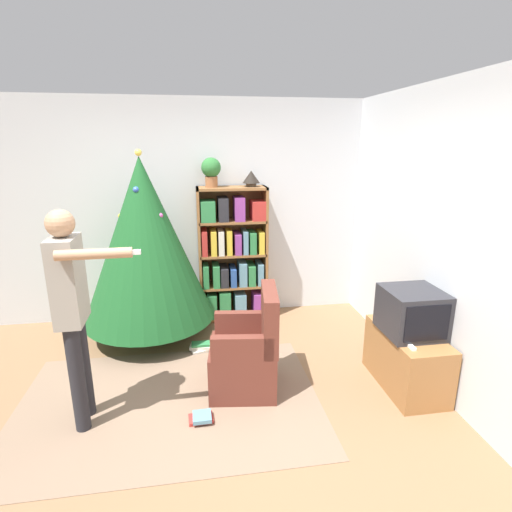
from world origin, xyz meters
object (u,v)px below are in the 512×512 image
Objects in this scene: standing_person at (72,303)px; potted_plant at (211,170)px; christmas_tree at (145,241)px; television at (412,312)px; bookshelf at (232,257)px; armchair at (248,355)px; table_lamp at (251,178)px.

standing_person is 5.06× the size of potted_plant.
television is at bearing -30.24° from christmas_tree.
bookshelf is at bearing -1.93° from potted_plant.
armchair is (0.93, -1.17, -0.77)m from christmas_tree.
television is 1.44× the size of potted_plant.
potted_plant reaches higher than armchair.
potted_plant is (0.73, 0.34, 0.71)m from christmas_tree.
bookshelf is 3.41× the size of television.
television is 0.23× the size of christmas_tree.
armchair is (-1.39, 0.18, -0.39)m from television.
standing_person is 8.33× the size of table_lamp.
potted_plant reaches higher than bookshelf.
table_lamp is (-1.13, 1.70, 1.00)m from television.
standing_person is at bearing -72.29° from armchair.
bookshelf is 1.75× the size of armchair.
bookshelf is at bearing 128.90° from television.
television is 0.51× the size of armchair.
bookshelf is 2.17m from television.
television is 2.27m from table_lamp.
potted_plant is (-0.20, 1.52, 1.48)m from armchair.
christmas_tree is at bearing -134.27° from armchair.
christmas_tree reaches higher than armchair.
armchair is 1.48m from standing_person.
armchair is at bearing 99.12° from standing_person.
standing_person is at bearing -127.13° from bookshelf.
standing_person is at bearing -104.58° from christmas_tree.
christmas_tree is (-0.96, -0.34, 0.31)m from bookshelf.
television is at bearing 89.90° from armchair.
bookshelf is 2.20m from standing_person.
christmas_tree is 1.08m from potted_plant.
christmas_tree is at bearing -154.88° from potted_plant.
table_lamp is (1.56, 1.76, 0.72)m from standing_person.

